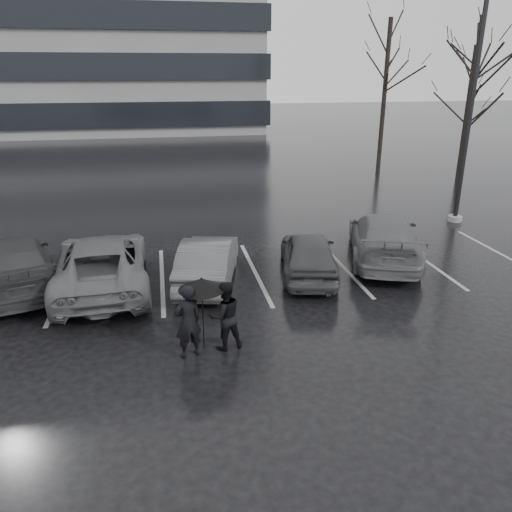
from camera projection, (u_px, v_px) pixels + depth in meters
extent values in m
plane|color=black|center=(250.00, 310.00, 12.82)|extent=(160.00, 160.00, 0.00)
imported|color=black|center=(308.00, 254.00, 14.82)|extent=(2.35, 4.15, 1.33)
imported|color=#2E2E31|center=(208.00, 260.00, 14.32)|extent=(2.30, 4.26, 1.33)
imported|color=#444446|center=(102.00, 263.00, 13.93)|extent=(2.75, 5.44, 1.48)
imported|color=black|center=(14.00, 264.00, 13.94)|extent=(3.40, 5.29, 1.43)
imported|color=#444446|center=(384.00, 237.00, 16.04)|extent=(3.69, 5.55, 1.49)
imported|color=black|center=(188.00, 321.00, 10.52)|extent=(0.71, 0.59, 1.66)
imported|color=black|center=(225.00, 316.00, 10.85)|extent=(0.88, 0.75, 1.58)
cylinder|color=black|center=(203.00, 319.00, 10.83)|extent=(0.02, 0.02, 1.47)
cone|color=black|center=(202.00, 284.00, 10.54)|extent=(1.01, 1.01, 0.26)
sphere|color=black|center=(201.00, 278.00, 10.49)|extent=(0.05, 0.05, 0.05)
cylinder|color=gray|center=(455.00, 218.00, 20.29)|extent=(0.56, 0.56, 0.22)
cylinder|color=black|center=(473.00, 91.00, 18.55)|extent=(0.18, 0.18, 10.07)
cube|color=#969698|center=(63.00, 286.00, 14.23)|extent=(0.12, 5.00, 0.00)
cube|color=#969698|center=(162.00, 279.00, 14.73)|extent=(0.12, 5.00, 0.00)
cube|color=#969698|center=(255.00, 272.00, 15.22)|extent=(0.12, 5.00, 0.00)
cube|color=#969698|center=(342.00, 266.00, 15.72)|extent=(0.12, 5.00, 0.00)
cube|color=#969698|center=(424.00, 260.00, 16.22)|extent=(0.12, 5.00, 0.00)
cube|color=#969698|center=(501.00, 254.00, 16.71)|extent=(0.12, 5.00, 0.00)
cylinder|color=black|center=(469.00, 111.00, 22.73)|extent=(0.26, 0.26, 8.00)
cylinder|color=black|center=(467.00, 114.00, 27.03)|extent=(0.26, 0.26, 7.00)
cylinder|color=black|center=(384.00, 98.00, 28.90)|extent=(0.26, 0.26, 8.50)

